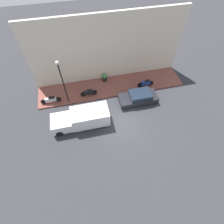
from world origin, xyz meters
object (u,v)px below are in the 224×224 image
(parked_car, at_px, (139,97))
(motorcycle_black, at_px, (89,93))
(delivery_van, at_px, (82,118))
(potted_plant, at_px, (104,77))
(streetlamp, at_px, (62,78))
(motorcycle_blue, at_px, (146,83))
(scooter_silver, at_px, (51,100))

(parked_car, height_order, motorcycle_black, parked_car)
(delivery_van, relative_size, potted_plant, 6.04)
(parked_car, relative_size, streetlamp, 0.79)
(motorcycle_blue, xyz_separation_m, potted_plant, (1.97, 4.22, -0.05))
(motorcycle_black, bearing_deg, scooter_silver, 91.89)
(parked_car, distance_m, motorcycle_blue, 2.25)
(delivery_van, height_order, potted_plant, delivery_van)
(parked_car, xyz_separation_m, delivery_van, (-1.54, 6.00, 0.29))
(parked_car, height_order, delivery_van, delivery_van)
(delivery_van, xyz_separation_m, streetlamp, (3.03, 1.08, 2.47))
(parked_car, relative_size, motorcycle_blue, 2.18)
(potted_plant, bearing_deg, delivery_van, 148.89)
(delivery_van, xyz_separation_m, motorcycle_blue, (3.30, -7.40, -0.24))
(parked_car, relative_size, delivery_van, 0.75)
(scooter_silver, bearing_deg, motorcycle_blue, -89.54)
(delivery_van, height_order, scooter_silver, delivery_van)
(motorcycle_blue, xyz_separation_m, streetlamp, (-0.27, 8.49, 2.71))
(potted_plant, bearing_deg, motorcycle_black, 133.09)
(motorcycle_blue, distance_m, motorcycle_black, 6.28)
(parked_car, xyz_separation_m, scooter_silver, (1.68, 8.79, 0.00))
(scooter_silver, distance_m, potted_plant, 6.32)
(delivery_van, relative_size, scooter_silver, 2.55)
(parked_car, xyz_separation_m, streetlamp, (1.49, 7.09, 2.76))
(motorcycle_black, bearing_deg, parked_car, -110.35)
(parked_car, bearing_deg, streetlamp, 78.09)
(potted_plant, bearing_deg, scooter_silver, 108.99)
(scooter_silver, bearing_deg, motorcycle_black, -88.11)
(parked_car, bearing_deg, delivery_van, 104.38)
(parked_car, distance_m, potted_plant, 4.68)
(parked_car, bearing_deg, motorcycle_black, 69.65)
(motorcycle_black, relative_size, scooter_silver, 0.86)
(motorcycle_blue, distance_m, scooter_silver, 10.19)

